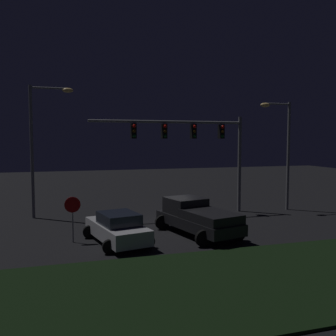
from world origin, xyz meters
name	(u,v)px	position (x,y,z in m)	size (l,w,h in m)	color
ground_plane	(170,225)	(0.00, 0.00, 0.00)	(80.00, 80.00, 0.00)	black
grass_median	(246,281)	(0.00, -9.05, 0.05)	(27.97, 7.10, 0.10)	black
pickup_truck	(196,215)	(0.70, -2.33, 1.00)	(3.71, 5.72, 1.80)	black
car_sedan	(117,228)	(-3.52, -2.86, 0.74)	(3.06, 4.68, 1.51)	#B7B7BC
traffic_signal_gantry	(194,139)	(2.46, 2.71, 5.03)	(10.32, 0.56, 6.50)	slate
street_lamp_left	(40,135)	(-7.18, 4.42, 5.24)	(2.70, 0.44, 8.33)	slate
street_lamp_right	(283,142)	(8.90, 2.29, 4.79)	(2.37, 0.44, 7.56)	slate
stop_sign	(73,211)	(-5.56, -2.11, 1.56)	(0.76, 0.08, 2.23)	slate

